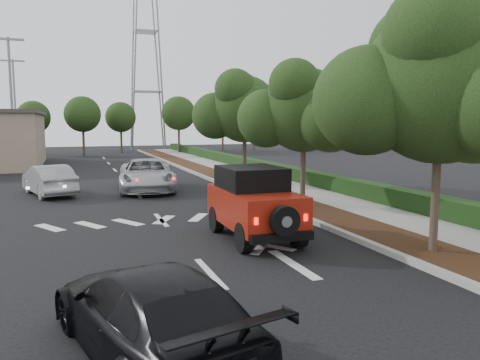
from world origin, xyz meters
name	(u,v)px	position (x,y,z in m)	size (l,w,h in m)	color
ground	(210,273)	(0.00, 0.00, 0.00)	(120.00, 120.00, 0.00)	black
curb	(232,188)	(4.60, 12.00, 0.07)	(0.20, 70.00, 0.15)	#9E9B93
planting_strip	(251,188)	(5.60, 12.00, 0.06)	(1.80, 70.00, 0.12)	black
sidewalk	(286,186)	(7.50, 12.00, 0.06)	(2.00, 70.00, 0.12)	gray
hedge	(310,178)	(8.90, 12.00, 0.40)	(0.80, 70.00, 0.80)	black
transmission_tower	(148,150)	(6.00, 48.00, 0.00)	(7.00, 4.00, 28.00)	slate
street_tree_near	(432,255)	(5.60, -0.50, 0.00)	(3.80, 3.80, 5.92)	black
street_tree_mid	(302,208)	(5.60, 6.50, 0.00)	(3.20, 3.20, 5.32)	black
street_tree_far	(244,186)	(5.60, 13.00, 0.00)	(3.40, 3.40, 5.62)	black
light_pole_a	(16,171)	(-6.50, 26.00, 0.00)	(2.00, 0.22, 9.00)	slate
light_pole_b	(18,159)	(-7.50, 38.00, 0.00)	(2.00, 0.22, 9.00)	slate
red_jeep	(252,202)	(2.03, 2.70, 1.03)	(1.80, 3.99, 2.03)	black
silver_suv_ahead	(147,175)	(0.61, 13.22, 0.77)	(2.54, 5.51, 1.53)	#AFB1B7
black_suv_oncoming	(150,312)	(-1.80, -3.25, 0.66)	(1.84, 4.52, 1.31)	black
silver_sedan_oncoming	(49,180)	(-3.80, 13.24, 0.69)	(1.46, 4.19, 1.38)	#9DA0A5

